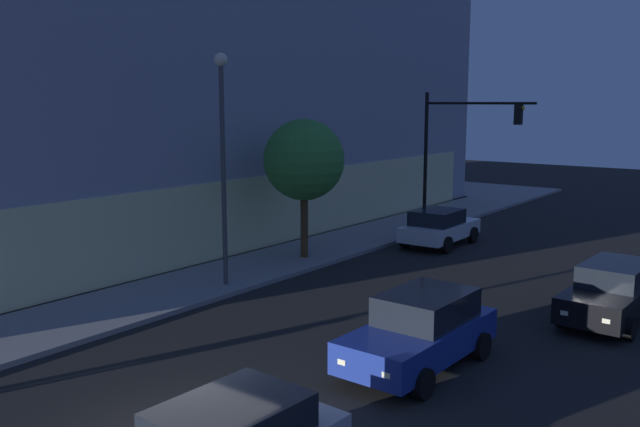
{
  "coord_description": "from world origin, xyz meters",
  "views": [
    {
      "loc": [
        -7.68,
        -8.92,
        6.16
      ],
      "look_at": [
        7.53,
        2.65,
        3.0
      ],
      "focal_mm": 37.9,
      "sensor_mm": 36.0,
      "label": 1
    }
  ],
  "objects_px": {
    "car_black": "(613,291)",
    "car_white": "(439,227)",
    "car_blue": "(421,330)",
    "traffic_light_far_corner": "(458,138)",
    "modern_building": "(118,77)",
    "street_lamp_sidewalk": "(223,141)",
    "sidewalk_tree": "(304,160)"
  },
  "relations": [
    {
      "from": "car_black",
      "to": "car_white",
      "type": "distance_m",
      "value": 10.6
    },
    {
      "from": "sidewalk_tree",
      "to": "car_white",
      "type": "xyz_separation_m",
      "value": [
        5.74,
        -2.9,
        -3.12
      ]
    },
    {
      "from": "modern_building",
      "to": "sidewalk_tree",
      "type": "relative_size",
      "value": 6.99
    },
    {
      "from": "modern_building",
      "to": "traffic_light_far_corner",
      "type": "relative_size",
      "value": 5.82
    },
    {
      "from": "street_lamp_sidewalk",
      "to": "sidewalk_tree",
      "type": "height_order",
      "value": "street_lamp_sidewalk"
    },
    {
      "from": "street_lamp_sidewalk",
      "to": "car_black",
      "type": "bearing_deg",
      "value": -68.47
    },
    {
      "from": "car_black",
      "to": "car_white",
      "type": "bearing_deg",
      "value": 54.88
    },
    {
      "from": "car_blue",
      "to": "car_black",
      "type": "distance_m",
      "value": 6.97
    },
    {
      "from": "car_blue",
      "to": "car_white",
      "type": "xyz_separation_m",
      "value": [
        12.54,
        6.01,
        -0.06
      ]
    },
    {
      "from": "traffic_light_far_corner",
      "to": "street_lamp_sidewalk",
      "type": "distance_m",
      "value": 13.93
    },
    {
      "from": "traffic_light_far_corner",
      "to": "car_blue",
      "type": "bearing_deg",
      "value": -156.67
    },
    {
      "from": "car_black",
      "to": "car_white",
      "type": "xyz_separation_m",
      "value": [
        6.1,
        8.67,
        -0.0
      ]
    },
    {
      "from": "car_blue",
      "to": "car_black",
      "type": "relative_size",
      "value": 0.98
    },
    {
      "from": "modern_building",
      "to": "traffic_light_far_corner",
      "type": "height_order",
      "value": "modern_building"
    },
    {
      "from": "sidewalk_tree",
      "to": "car_black",
      "type": "relative_size",
      "value": 1.15
    },
    {
      "from": "modern_building",
      "to": "street_lamp_sidewalk",
      "type": "relative_size",
      "value": 4.98
    },
    {
      "from": "sidewalk_tree",
      "to": "car_white",
      "type": "relative_size",
      "value": 1.25
    },
    {
      "from": "car_blue",
      "to": "car_black",
      "type": "bearing_deg",
      "value": -22.43
    },
    {
      "from": "modern_building",
      "to": "car_white",
      "type": "bearing_deg",
      "value": -73.3
    },
    {
      "from": "modern_building",
      "to": "traffic_light_far_corner",
      "type": "bearing_deg",
      "value": -61.59
    },
    {
      "from": "traffic_light_far_corner",
      "to": "sidewalk_tree",
      "type": "relative_size",
      "value": 1.2
    },
    {
      "from": "sidewalk_tree",
      "to": "car_black",
      "type": "height_order",
      "value": "sidewalk_tree"
    },
    {
      "from": "modern_building",
      "to": "car_blue",
      "type": "bearing_deg",
      "value": -109.87
    },
    {
      "from": "modern_building",
      "to": "sidewalk_tree",
      "type": "xyz_separation_m",
      "value": [
        -1.04,
        -12.77,
        -3.47
      ]
    },
    {
      "from": "traffic_light_far_corner",
      "to": "car_black",
      "type": "height_order",
      "value": "traffic_light_far_corner"
    },
    {
      "from": "modern_building",
      "to": "street_lamp_sidewalk",
      "type": "xyz_separation_m",
      "value": [
        -5.79,
        -13.21,
        -2.49
      ]
    },
    {
      "from": "car_black",
      "to": "car_white",
      "type": "relative_size",
      "value": 1.08
    },
    {
      "from": "car_white",
      "to": "sidewalk_tree",
      "type": "bearing_deg",
      "value": 153.2
    },
    {
      "from": "car_blue",
      "to": "car_black",
      "type": "height_order",
      "value": "car_blue"
    },
    {
      "from": "modern_building",
      "to": "sidewalk_tree",
      "type": "distance_m",
      "value": 13.28
    },
    {
      "from": "street_lamp_sidewalk",
      "to": "car_white",
      "type": "relative_size",
      "value": 1.75
    },
    {
      "from": "modern_building",
      "to": "car_white",
      "type": "height_order",
      "value": "modern_building"
    }
  ]
}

